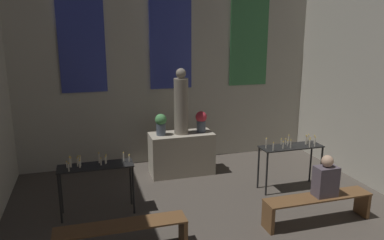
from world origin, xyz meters
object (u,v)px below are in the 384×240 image
(altar, at_px, (182,153))
(pew_back_right, at_px, (318,204))
(flower_vase_right, at_px, (201,121))
(candle_rack_right, at_px, (291,152))
(person_seated, at_px, (326,178))
(flower_vase_left, at_px, (161,124))
(pew_back_left, at_px, (122,233))
(candle_rack_left, at_px, (96,173))
(statue, at_px, (181,104))

(altar, height_order, pew_back_right, altar)
(flower_vase_right, relative_size, candle_rack_right, 0.37)
(candle_rack_right, distance_m, person_seated, 1.33)
(flower_vase_left, distance_m, candle_rack_right, 2.68)
(flower_vase_left, bearing_deg, pew_back_left, -112.82)
(flower_vase_right, relative_size, candle_rack_left, 0.37)
(candle_rack_right, bearing_deg, flower_vase_left, 149.31)
(altar, height_order, flower_vase_right, flower_vase_right)
(altar, relative_size, flower_vase_right, 3.00)
(person_seated, bearing_deg, statue, 122.12)
(statue, bearing_deg, flower_vase_left, -180.00)
(statue, xyz_separation_m, flower_vase_right, (0.44, -0.00, -0.39))
(statue, height_order, pew_back_right, statue)
(flower_vase_left, relative_size, flower_vase_right, 1.00)
(flower_vase_left, distance_m, person_seated, 3.43)
(statue, relative_size, flower_vase_left, 3.06)
(flower_vase_right, bearing_deg, pew_back_right, -67.18)
(flower_vase_left, bearing_deg, statue, 0.00)
(statue, relative_size, candle_rack_right, 1.12)
(altar, relative_size, flower_vase_left, 3.00)
(flower_vase_left, distance_m, pew_back_left, 3.01)
(flower_vase_left, bearing_deg, candle_rack_right, -30.69)
(flower_vase_right, bearing_deg, candle_rack_right, -44.04)
(statue, xyz_separation_m, pew_back_left, (-1.56, -2.67, -1.21))
(flower_vase_right, height_order, pew_back_left, flower_vase_right)
(candle_rack_right, bearing_deg, statue, 143.66)
(candle_rack_right, distance_m, pew_back_right, 1.41)
(flower_vase_right, bearing_deg, statue, 180.00)
(candle_rack_left, bearing_deg, person_seated, -20.59)
(flower_vase_left, relative_size, person_seated, 0.66)
(candle_rack_right, xyz_separation_m, pew_back_right, (-0.27, -1.32, -0.41))
(candle_rack_left, distance_m, pew_back_right, 3.67)
(pew_back_right, bearing_deg, flower_vase_left, 126.88)
(flower_vase_right, relative_size, pew_back_right, 0.25)
(altar, xyz_separation_m, candle_rack_right, (1.84, -1.35, 0.29))
(flower_vase_right, distance_m, pew_back_left, 3.43)
(flower_vase_right, height_order, candle_rack_left, flower_vase_right)
(altar, distance_m, pew_back_right, 3.09)
(altar, bearing_deg, statue, 90.00)
(candle_rack_right, bearing_deg, candle_rack_left, 179.96)
(statue, relative_size, person_seated, 2.02)
(flower_vase_left, distance_m, candle_rack_left, 1.98)
(pew_back_right, bearing_deg, altar, 120.35)
(pew_back_left, relative_size, person_seated, 2.66)
(statue, height_order, flower_vase_right, statue)
(flower_vase_right, bearing_deg, person_seated, -65.16)
(flower_vase_left, bearing_deg, flower_vase_right, 0.00)
(candle_rack_left, distance_m, person_seated, 3.75)
(person_seated, bearing_deg, candle_rack_left, 159.41)
(pew_back_right, bearing_deg, person_seated, 0.00)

